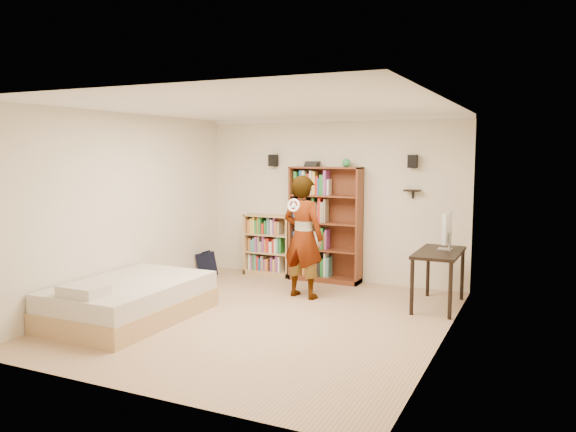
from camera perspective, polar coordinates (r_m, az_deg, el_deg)
name	(u,v)px	position (r m, az deg, el deg)	size (l,w,h in m)	color
ground	(264,319)	(7.39, -2.50, -10.36)	(4.50, 5.00, 0.01)	tan
room_shell	(263,183)	(7.08, -2.57, 3.41)	(4.52, 5.02, 2.71)	silver
crown_molding	(262,109)	(7.09, -2.61, 10.76)	(4.50, 5.00, 0.06)	white
speaker_left	(273,160)	(9.68, -1.51, 5.68)	(0.14, 0.12, 0.20)	black
speaker_right	(413,161)	(8.88, 12.56, 5.44)	(0.14, 0.12, 0.20)	black
wall_shelf	(412,191)	(8.91, 12.50, 2.55)	(0.25, 0.16, 0.03)	black
tall_bookshelf	(325,225)	(9.29, 3.82, -0.87)	(1.20, 0.35, 1.90)	brown
low_bookshelf	(269,245)	(9.80, -1.98, -2.97)	(0.85, 0.32, 1.06)	tan
computer_desk	(438,279)	(8.09, 15.02, -6.21)	(0.58, 1.15, 0.79)	black
imac	(445,231)	(8.10, 15.69, -1.48)	(0.11, 0.53, 0.53)	silver
daybed	(130,296)	(7.56, -15.76, -7.79)	(1.36, 2.09, 0.62)	beige
person	(303,237)	(8.24, 1.54, -2.13)	(0.66, 0.43, 1.81)	black
wii_wheel	(294,205)	(7.88, 0.57, 1.09)	(0.19, 0.19, 0.03)	silver
navy_bag	(207,264)	(9.84, -8.25, -4.84)	(0.32, 0.21, 0.43)	black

